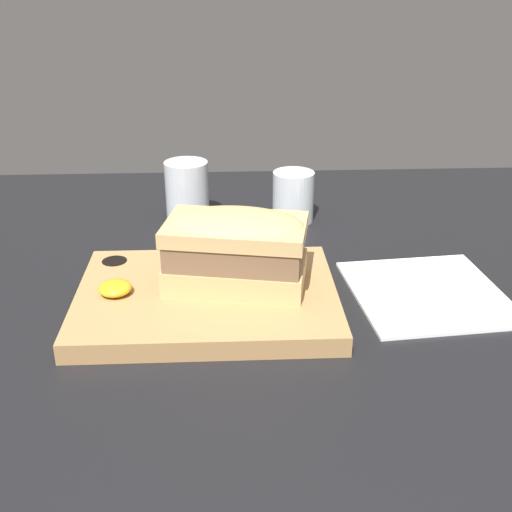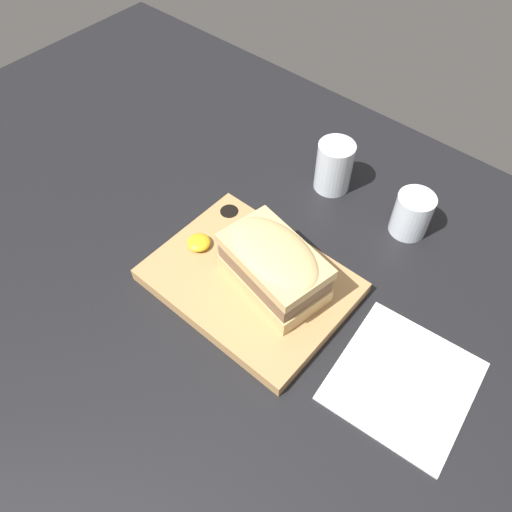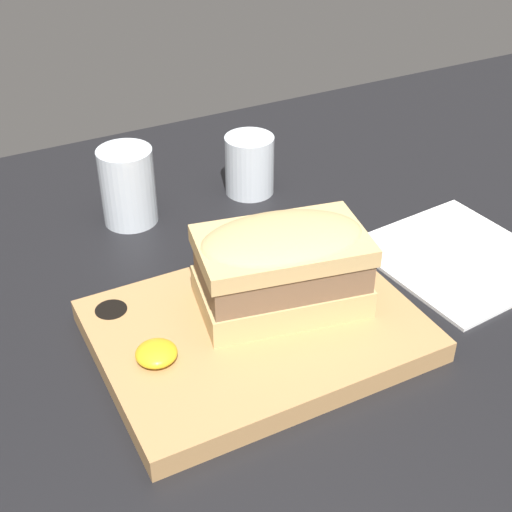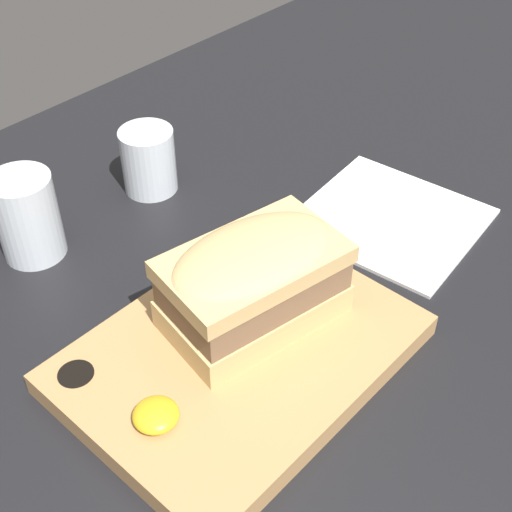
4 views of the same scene
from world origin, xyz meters
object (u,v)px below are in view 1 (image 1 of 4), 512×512
(sandwich, at_px, (236,246))
(wine_glass, at_px, (293,199))
(serving_board, at_px, (206,298))
(napkin, at_px, (427,293))
(water_glass, at_px, (187,196))

(sandwich, xyz_separation_m, wine_glass, (0.09, 0.24, -0.03))
(serving_board, distance_m, napkin, 0.26)
(sandwich, bearing_deg, wine_glass, 69.77)
(wine_glass, bearing_deg, napkin, -60.69)
(serving_board, height_order, water_glass, water_glass)
(sandwich, height_order, water_glass, sandwich)
(napkin, bearing_deg, wine_glass, 119.31)
(serving_board, relative_size, water_glass, 3.16)
(sandwich, relative_size, wine_glass, 2.26)
(sandwich, bearing_deg, water_glass, 105.29)
(sandwich, relative_size, napkin, 0.86)
(sandwich, bearing_deg, napkin, 0.69)
(serving_board, height_order, napkin, serving_board)
(water_glass, relative_size, napkin, 0.47)
(serving_board, height_order, wine_glass, wine_glass)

